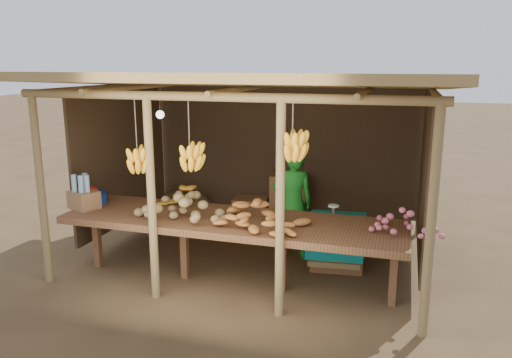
# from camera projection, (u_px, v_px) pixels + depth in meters

# --- Properties ---
(ground) EXTENTS (60.00, 60.00, 0.00)m
(ground) POSITION_uv_depth(u_px,v_px,m) (256.00, 255.00, 6.72)
(ground) COLOR brown
(ground) RESTS_ON ground
(stall_structure) EXTENTS (4.70, 3.50, 2.43)m
(stall_structure) POSITION_uv_depth(u_px,v_px,m) (254.00, 113.00, 6.24)
(stall_structure) COLOR olive
(stall_structure) RESTS_ON ground
(counter) EXTENTS (3.90, 1.05, 0.80)m
(counter) POSITION_uv_depth(u_px,v_px,m) (232.00, 224.00, 5.66)
(counter) COLOR brown
(counter) RESTS_ON ground
(potato_heap) EXTENTS (1.10, 0.73, 0.37)m
(potato_heap) POSITION_uv_depth(u_px,v_px,m) (184.00, 201.00, 5.68)
(potato_heap) COLOR olive
(potato_heap) RESTS_ON counter
(sweet_potato_heap) EXTENTS (1.01, 0.67, 0.36)m
(sweet_potato_heap) POSITION_uv_depth(u_px,v_px,m) (256.00, 212.00, 5.29)
(sweet_potato_heap) COLOR #B66B2E
(sweet_potato_heap) RESTS_ON counter
(onion_heap) EXTENTS (0.82, 0.64, 0.35)m
(onion_heap) POSITION_uv_depth(u_px,v_px,m) (407.00, 218.00, 5.10)
(onion_heap) COLOR #CB6272
(onion_heap) RESTS_ON counter
(banana_pile) EXTENTS (0.66, 0.53, 0.35)m
(banana_pile) POSITION_uv_depth(u_px,v_px,m) (186.00, 192.00, 6.14)
(banana_pile) COLOR gold
(banana_pile) RESTS_ON counter
(tomato_basin) EXTENTS (0.39, 0.39, 0.20)m
(tomato_basin) POSITION_uv_depth(u_px,v_px,m) (91.00, 197.00, 6.25)
(tomato_basin) COLOR navy
(tomato_basin) RESTS_ON counter
(bottle_box) EXTENTS (0.41, 0.38, 0.43)m
(bottle_box) POSITION_uv_depth(u_px,v_px,m) (84.00, 195.00, 6.02)
(bottle_box) COLOR #936542
(bottle_box) RESTS_ON counter
(vendor) EXTENTS (0.64, 0.54, 1.48)m
(vendor) POSITION_uv_depth(u_px,v_px,m) (292.00, 204.00, 6.47)
(vendor) COLOR #1B7D21
(vendor) RESTS_ON ground
(tarp_crate) EXTENTS (0.76, 0.68, 0.84)m
(tarp_crate) POSITION_uv_depth(u_px,v_px,m) (337.00, 240.00, 6.27)
(tarp_crate) COLOR brown
(tarp_crate) RESTS_ON ground
(carton_stack) EXTENTS (1.18, 0.50, 0.85)m
(carton_stack) POSITION_uv_depth(u_px,v_px,m) (275.00, 204.00, 7.77)
(carton_stack) COLOR #936542
(carton_stack) RESTS_ON ground
(burlap_sacks) EXTENTS (0.94, 0.49, 0.67)m
(burlap_sacks) POSITION_uv_depth(u_px,v_px,m) (186.00, 209.00, 7.82)
(burlap_sacks) COLOR #473321
(burlap_sacks) RESTS_ON ground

